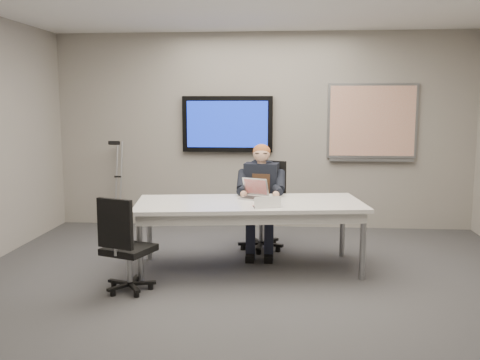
# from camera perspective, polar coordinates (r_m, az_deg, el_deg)

# --- Properties ---
(floor) EXTENTS (6.00, 6.00, 0.02)m
(floor) POSITION_cam_1_polar(r_m,az_deg,el_deg) (5.06, 0.84, -12.61)
(floor) COLOR #3D3D40
(floor) RESTS_ON ground
(wall_back) EXTENTS (6.00, 0.02, 2.80)m
(wall_back) POSITION_cam_1_polar(r_m,az_deg,el_deg) (7.74, 2.40, 5.24)
(wall_back) COLOR gray
(wall_back) RESTS_ON ground
(wall_front) EXTENTS (6.00, 0.02, 2.80)m
(wall_front) POSITION_cam_1_polar(r_m,az_deg,el_deg) (1.80, -5.65, -4.66)
(wall_front) COLOR gray
(wall_front) RESTS_ON ground
(conference_table) EXTENTS (2.54, 1.33, 0.75)m
(conference_table) POSITION_cam_1_polar(r_m,az_deg,el_deg) (5.77, 1.02, -3.17)
(conference_table) COLOR white
(conference_table) RESTS_ON ground
(tv_display) EXTENTS (1.30, 0.09, 0.80)m
(tv_display) POSITION_cam_1_polar(r_m,az_deg,el_deg) (7.72, -1.35, 5.98)
(tv_display) COLOR black
(tv_display) RESTS_ON wall_back
(whiteboard) EXTENTS (1.25, 0.08, 1.10)m
(whiteboard) POSITION_cam_1_polar(r_m,az_deg,el_deg) (7.80, 13.91, 5.99)
(whiteboard) COLOR gray
(whiteboard) RESTS_ON wall_back
(office_chair_far) EXTENTS (0.68, 0.68, 1.09)m
(office_chair_far) POSITION_cam_1_polar(r_m,az_deg,el_deg) (6.66, 2.47, -4.47)
(office_chair_far) COLOR black
(office_chair_far) RESTS_ON ground
(office_chair_near) EXTENTS (0.57, 0.57, 0.94)m
(office_chair_near) POSITION_cam_1_polar(r_m,az_deg,el_deg) (5.27, -12.00, -8.61)
(office_chair_near) COLOR black
(office_chair_near) RESTS_ON ground
(seated_person) EXTENTS (0.43, 0.74, 1.31)m
(seated_person) POSITION_cam_1_polar(r_m,az_deg,el_deg) (6.38, 2.22, -3.28)
(seated_person) COLOR #1B1E2E
(seated_person) RESTS_ON office_chair_far
(crutch) EXTENTS (0.24, 0.63, 1.34)m
(crutch) POSITION_cam_1_polar(r_m,az_deg,el_deg) (7.97, -12.83, -0.30)
(crutch) COLOR #9C9FA4
(crutch) RESTS_ON ground
(laptop) EXTENTS (0.37, 0.40, 0.22)m
(laptop) POSITION_cam_1_polar(r_m,az_deg,el_deg) (5.96, 1.63, -1.44)
(laptop) COLOR #BABABC
(laptop) RESTS_ON conference_table
(name_tent) EXTENTS (0.29, 0.16, 0.11)m
(name_tent) POSITION_cam_1_polar(r_m,az_deg,el_deg) (5.45, 2.99, -2.35)
(name_tent) COLOR white
(name_tent) RESTS_ON conference_table
(pen) EXTENTS (0.03, 0.13, 0.01)m
(pen) POSITION_cam_1_polar(r_m,az_deg,el_deg) (5.45, 1.49, -2.88)
(pen) COLOR black
(pen) RESTS_ON conference_table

